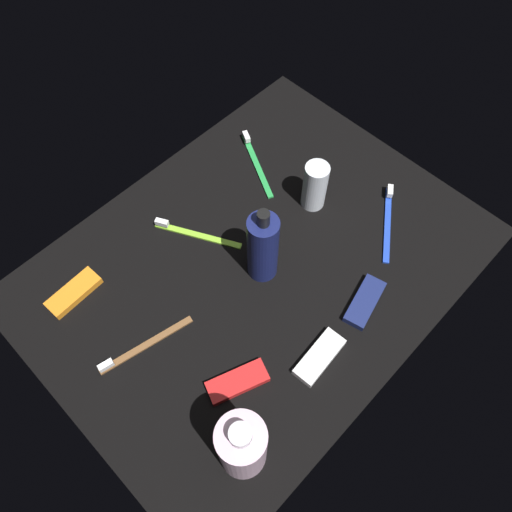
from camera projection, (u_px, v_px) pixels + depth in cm
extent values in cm
cube|color=black|center=(256.00, 265.00, 97.69)|extent=(84.00, 64.00, 1.20)
cylinder|color=navy|center=(263.00, 248.00, 89.72)|extent=(5.65, 5.65, 15.87)
cylinder|color=black|center=(264.00, 218.00, 81.62)|extent=(2.20, 2.20, 2.80)
cylinder|color=silver|center=(242.00, 446.00, 73.34)|extent=(7.34, 7.34, 15.35)
cylinder|color=silver|center=(240.00, 435.00, 65.73)|extent=(3.20, 3.20, 2.20)
cylinder|color=silver|center=(315.00, 186.00, 99.63)|extent=(4.83, 4.83, 10.95)
cube|color=blue|center=(388.00, 224.00, 101.21)|extent=(15.41, 11.35, 0.90)
cube|color=white|center=(390.00, 191.00, 103.97)|extent=(2.76, 2.40, 1.20)
cube|color=green|center=(257.00, 165.00, 108.74)|extent=(9.28, 16.56, 0.90)
cube|color=white|center=(246.00, 137.00, 111.36)|extent=(2.17, 2.82, 1.20)
cube|color=brown|center=(147.00, 344.00, 88.63)|extent=(17.84, 4.99, 0.90)
cube|color=white|center=(106.00, 365.00, 85.68)|extent=(2.77, 1.63, 1.20)
cube|color=#8CD133|center=(198.00, 235.00, 99.92)|extent=(9.38, 16.52, 0.90)
cube|color=white|center=(162.00, 223.00, 100.09)|extent=(2.18, 2.81, 1.20)
cube|color=navy|center=(365.00, 302.00, 92.36)|extent=(11.05, 6.34, 1.50)
cube|color=red|center=(237.00, 382.00, 85.03)|extent=(11.14, 7.45, 1.50)
cube|color=white|center=(319.00, 357.00, 87.18)|extent=(10.67, 4.77, 1.50)
cube|color=orange|center=(74.00, 293.00, 93.29)|extent=(10.59, 4.54, 1.50)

